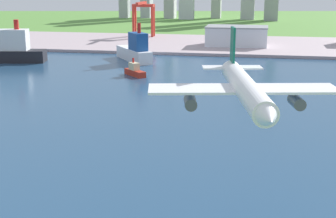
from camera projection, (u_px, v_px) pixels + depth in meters
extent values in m
plane|color=#528638|center=(211.00, 87.00, 285.83)|extent=(2400.00, 2400.00, 0.00)
cube|color=navy|center=(197.00, 114.00, 228.76)|extent=(840.00, 360.00, 0.15)
cube|color=#A9969C|center=(232.00, 45.00, 466.17)|extent=(840.00, 140.00, 2.50)
cylinder|color=white|center=(245.00, 88.00, 98.46)|extent=(12.63, 41.38, 4.48)
cone|color=white|center=(268.00, 118.00, 76.73)|extent=(5.15, 5.67, 4.25)
cube|color=white|center=(243.00, 89.00, 100.62)|extent=(39.48, 16.57, 0.50)
cube|color=#0C5947|center=(233.00, 50.00, 115.21)|extent=(1.48, 4.96, 10.75)
cube|color=white|center=(232.00, 67.00, 116.23)|extent=(14.47, 7.21, 0.36)
cylinder|color=#4C4F54|center=(297.00, 102.00, 100.18)|extent=(3.57, 6.16, 2.46)
cylinder|color=#4C4F54|center=(190.00, 102.00, 99.91)|extent=(3.57, 6.16, 2.46)
cube|color=#B22D1E|center=(135.00, 73.00, 319.80)|extent=(17.51, 18.48, 3.68)
cube|color=beige|center=(134.00, 66.00, 319.67)|extent=(8.18, 8.36, 4.62)
cylinder|color=red|center=(133.00, 60.00, 319.55)|extent=(1.27, 1.27, 2.94)
cube|color=black|center=(6.00, 56.00, 372.88)|extent=(61.16, 26.73, 8.94)
cube|color=silver|center=(13.00, 40.00, 369.90)|extent=(23.48, 16.68, 15.54)
cylinder|color=red|center=(16.00, 24.00, 367.10)|extent=(3.60, 3.60, 7.15)
cube|color=white|center=(134.00, 55.00, 379.90)|extent=(37.55, 46.90, 9.14)
cube|color=#19478C|center=(138.00, 42.00, 368.71)|extent=(17.85, 19.93, 12.93)
cylinder|color=red|center=(139.00, 28.00, 363.98)|extent=(2.65, 2.65, 7.31)
cube|color=#B72D23|center=(133.00, 22.00, 518.58)|extent=(2.20, 2.20, 30.67)
cube|color=#B72D23|center=(152.00, 22.00, 514.95)|extent=(2.20, 2.20, 30.67)
cube|color=#B72D23|center=(135.00, 21.00, 526.18)|extent=(2.20, 2.20, 30.67)
cube|color=#B72D23|center=(154.00, 21.00, 522.55)|extent=(2.20, 2.20, 30.67)
cube|color=#B72D23|center=(143.00, 5.00, 516.36)|extent=(22.48, 10.00, 2.80)
cube|color=#B72D23|center=(141.00, 3.00, 506.78)|extent=(2.60, 37.31, 2.60)
cube|color=silver|center=(237.00, 37.00, 448.45)|extent=(54.12, 32.71, 16.23)
cube|color=gray|center=(237.00, 27.00, 446.26)|extent=(55.20, 33.36, 1.20)
cube|color=silver|center=(187.00, 1.00, 780.70)|extent=(22.97, 15.37, 56.98)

